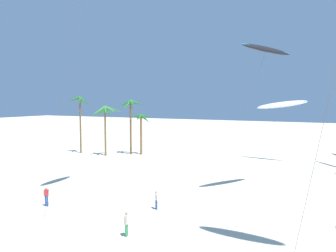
{
  "coord_description": "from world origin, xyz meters",
  "views": [
    {
      "loc": [
        8.84,
        0.44,
        9.03
      ],
      "look_at": [
        -1.83,
        21.46,
        7.25
      ],
      "focal_mm": 36.1,
      "sensor_mm": 36.0,
      "label": 1
    }
  ],
  "objects_px": {
    "palm_tree_1": "(105,113)",
    "person_far_watcher": "(156,199)",
    "flying_kite_6": "(281,105)",
    "person_mid_field": "(126,223)",
    "palm_tree_2": "(131,108)",
    "flying_kite_2": "(267,50)",
    "palm_tree_0": "(80,104)",
    "palm_tree_3": "(141,122)",
    "person_foreground_walker": "(46,195)"
  },
  "relations": [
    {
      "from": "palm_tree_1",
      "to": "person_far_watcher",
      "type": "bearing_deg",
      "value": -44.44
    },
    {
      "from": "flying_kite_2",
      "to": "flying_kite_6",
      "type": "xyz_separation_m",
      "value": [
        -1.32,
        18.68,
        -5.43
      ]
    },
    {
      "from": "palm_tree_0",
      "to": "person_far_watcher",
      "type": "distance_m",
      "value": 34.15
    },
    {
      "from": "palm_tree_3",
      "to": "palm_tree_0",
      "type": "bearing_deg",
      "value": -161.48
    },
    {
      "from": "person_mid_field",
      "to": "palm_tree_1",
      "type": "bearing_deg",
      "value": 129.63
    },
    {
      "from": "palm_tree_0",
      "to": "palm_tree_1",
      "type": "distance_m",
      "value": 5.75
    },
    {
      "from": "palm_tree_0",
      "to": "person_mid_field",
      "type": "xyz_separation_m",
      "value": [
        27.15,
        -26.36,
        -7.46
      ]
    },
    {
      "from": "palm_tree_0",
      "to": "palm_tree_3",
      "type": "distance_m",
      "value": 11.01
    },
    {
      "from": "palm_tree_1",
      "to": "palm_tree_3",
      "type": "relative_size",
      "value": 1.19
    },
    {
      "from": "palm_tree_1",
      "to": "person_foreground_walker",
      "type": "xyz_separation_m",
      "value": [
        11.86,
        -23.78,
        -6.02
      ]
    },
    {
      "from": "flying_kite_2",
      "to": "person_foreground_walker",
      "type": "relative_size",
      "value": 8.52
    },
    {
      "from": "palm_tree_2",
      "to": "person_mid_field",
      "type": "distance_m",
      "value": 35.31
    },
    {
      "from": "palm_tree_0",
      "to": "palm_tree_1",
      "type": "relative_size",
      "value": 1.2
    },
    {
      "from": "flying_kite_6",
      "to": "person_mid_field",
      "type": "distance_m",
      "value": 34.75
    },
    {
      "from": "person_mid_field",
      "to": "person_far_watcher",
      "type": "distance_m",
      "value": 5.88
    },
    {
      "from": "palm_tree_3",
      "to": "flying_kite_2",
      "type": "bearing_deg",
      "value": -32.66
    },
    {
      "from": "person_mid_field",
      "to": "person_far_watcher",
      "type": "height_order",
      "value": "person_mid_field"
    },
    {
      "from": "palm_tree_0",
      "to": "flying_kite_2",
      "type": "distance_m",
      "value": 35.53
    },
    {
      "from": "flying_kite_2",
      "to": "person_mid_field",
      "type": "relative_size",
      "value": 8.55
    },
    {
      "from": "person_foreground_walker",
      "to": "person_mid_field",
      "type": "height_order",
      "value": "person_foreground_walker"
    },
    {
      "from": "person_foreground_walker",
      "to": "person_far_watcher",
      "type": "bearing_deg",
      "value": 21.84
    },
    {
      "from": "palm_tree_2",
      "to": "flying_kite_2",
      "type": "distance_m",
      "value": 29.13
    },
    {
      "from": "palm_tree_1",
      "to": "person_mid_field",
      "type": "height_order",
      "value": "palm_tree_1"
    },
    {
      "from": "palm_tree_1",
      "to": "person_mid_field",
      "type": "relative_size",
      "value": 4.84
    },
    {
      "from": "palm_tree_0",
      "to": "person_far_watcher",
      "type": "height_order",
      "value": "palm_tree_0"
    },
    {
      "from": "palm_tree_3",
      "to": "flying_kite_2",
      "type": "distance_m",
      "value": 28.71
    },
    {
      "from": "flying_kite_2",
      "to": "person_foreground_walker",
      "type": "height_order",
      "value": "flying_kite_2"
    },
    {
      "from": "palm_tree_0",
      "to": "flying_kite_6",
      "type": "xyz_separation_m",
      "value": [
        31.87,
        7.24,
        0.04
      ]
    },
    {
      "from": "palm_tree_1",
      "to": "palm_tree_2",
      "type": "xyz_separation_m",
      "value": [
        2.94,
        3.1,
        0.9
      ]
    },
    {
      "from": "palm_tree_1",
      "to": "person_far_watcher",
      "type": "distance_m",
      "value": 29.56
    },
    {
      "from": "flying_kite_2",
      "to": "palm_tree_3",
      "type": "bearing_deg",
      "value": 147.34
    },
    {
      "from": "flying_kite_2",
      "to": "person_foreground_walker",
      "type": "distance_m",
      "value": 23.98
    },
    {
      "from": "palm_tree_0",
      "to": "person_foreground_walker",
      "type": "xyz_separation_m",
      "value": [
        17.43,
        -24.08,
        -7.45
      ]
    },
    {
      "from": "palm_tree_0",
      "to": "person_far_watcher",
      "type": "bearing_deg",
      "value": -38.1
    },
    {
      "from": "flying_kite_6",
      "to": "person_mid_field",
      "type": "bearing_deg",
      "value": -97.99
    },
    {
      "from": "person_foreground_walker",
      "to": "person_far_watcher",
      "type": "height_order",
      "value": "person_foreground_walker"
    },
    {
      "from": "palm_tree_2",
      "to": "person_mid_field",
      "type": "xyz_separation_m",
      "value": [
        18.65,
        -29.17,
        -6.93
      ]
    },
    {
      "from": "palm_tree_0",
      "to": "palm_tree_1",
      "type": "height_order",
      "value": "palm_tree_0"
    },
    {
      "from": "palm_tree_0",
      "to": "palm_tree_3",
      "type": "bearing_deg",
      "value": 18.52
    },
    {
      "from": "flying_kite_2",
      "to": "palm_tree_2",
      "type": "bearing_deg",
      "value": 150.01
    },
    {
      "from": "palm_tree_2",
      "to": "flying_kite_6",
      "type": "xyz_separation_m",
      "value": [
        23.37,
        4.43,
        0.57
      ]
    },
    {
      "from": "palm_tree_1",
      "to": "person_mid_field",
      "type": "distance_m",
      "value": 34.38
    },
    {
      "from": "person_far_watcher",
      "to": "person_foreground_walker",
      "type": "bearing_deg",
      "value": -158.16
    },
    {
      "from": "flying_kite_2",
      "to": "person_mid_field",
      "type": "height_order",
      "value": "flying_kite_2"
    },
    {
      "from": "palm_tree_1",
      "to": "palm_tree_3",
      "type": "xyz_separation_m",
      "value": [
        4.51,
        3.67,
        -1.47
      ]
    },
    {
      "from": "palm_tree_1",
      "to": "flying_kite_6",
      "type": "relative_size",
      "value": 0.87
    },
    {
      "from": "palm_tree_3",
      "to": "person_foreground_walker",
      "type": "distance_m",
      "value": 28.78
    },
    {
      "from": "flying_kite_2",
      "to": "person_foreground_walker",
      "type": "xyz_separation_m",
      "value": [
        -15.77,
        -12.64,
        -12.92
      ]
    },
    {
      "from": "palm_tree_3",
      "to": "person_mid_field",
      "type": "bearing_deg",
      "value": -60.13
    },
    {
      "from": "palm_tree_1",
      "to": "flying_kite_2",
      "type": "relative_size",
      "value": 0.57
    }
  ]
}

